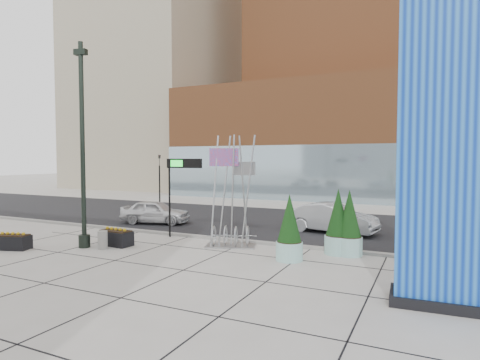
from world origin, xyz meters
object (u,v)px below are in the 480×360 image
at_px(blue_pylon, 456,121).
at_px(car_white_west, 155,212).
at_px(public_art_sculpture, 231,217).
at_px(car_silver_mid, 332,218).
at_px(overhead_street_sign, 180,170).
at_px(concrete_bollard, 103,240).
at_px(lamp_post, 83,164).

xyz_separation_m(blue_pylon, car_white_west, (-14.91, 7.37, -4.01)).
bearing_deg(car_white_west, public_art_sculpture, -132.12).
height_order(car_white_west, car_silver_mid, car_silver_mid).
relative_size(public_art_sculpture, overhead_street_sign, 1.27).
xyz_separation_m(overhead_street_sign, car_silver_mid, (6.19, 4.34, -2.48)).
xyz_separation_m(concrete_bollard, overhead_street_sign, (1.60, 3.40, 2.85)).
bearing_deg(overhead_street_sign, blue_pylon, -28.91).
relative_size(concrete_bollard, car_white_west, 0.19).
relative_size(public_art_sculpture, concrete_bollard, 6.32).
height_order(blue_pylon, concrete_bollard, blue_pylon).
xyz_separation_m(public_art_sculpture, car_white_west, (-6.70, 3.49, -0.58)).
xyz_separation_m(concrete_bollard, car_silver_mid, (7.79, 7.73, 0.37)).
height_order(overhead_street_sign, car_silver_mid, overhead_street_sign).
height_order(concrete_bollard, car_silver_mid, car_silver_mid).
height_order(lamp_post, concrete_bollard, lamp_post).
height_order(overhead_street_sign, car_white_west, overhead_street_sign).
distance_m(overhead_street_sign, car_white_west, 5.32).
height_order(lamp_post, car_silver_mid, lamp_post).
bearing_deg(car_white_west, concrete_bollard, -176.01).
bearing_deg(car_white_west, blue_pylon, -130.87).
distance_m(lamp_post, car_white_west, 7.05).
xyz_separation_m(car_white_west, car_silver_mid, (9.88, 1.49, 0.07)).
distance_m(concrete_bollard, car_silver_mid, 10.98).
relative_size(blue_pylon, public_art_sculpture, 2.03).
relative_size(blue_pylon, car_silver_mid, 2.14).
relative_size(blue_pylon, concrete_bollard, 12.83).
relative_size(public_art_sculpture, car_silver_mid, 1.05).
xyz_separation_m(blue_pylon, overhead_street_sign, (-11.22, 4.52, -1.45)).
distance_m(blue_pylon, car_silver_mid, 10.92).
xyz_separation_m(lamp_post, overhead_street_sign, (2.53, 3.50, -0.29)).
relative_size(blue_pylon, car_white_west, 2.45).
relative_size(blue_pylon, lamp_post, 1.13).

